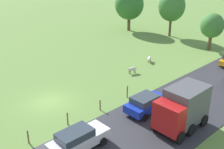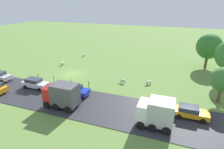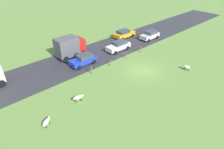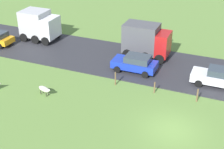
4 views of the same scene
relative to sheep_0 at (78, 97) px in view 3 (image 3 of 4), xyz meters
name	(u,v)px [view 3 (image 3 of 4)]	position (x,y,z in m)	size (l,w,h in m)	color
ground_plane	(143,71)	(-0.60, -10.88, -0.54)	(160.00, 160.00, 0.00)	olive
road_strip	(103,51)	(8.65, -10.88, -0.51)	(8.00, 80.00, 0.06)	#2D2D33
sheep_0	(78,97)	(0.00, 0.00, 0.00)	(0.73, 1.32, 0.77)	beige
sheep_1	(187,67)	(-4.77, -15.75, -0.01)	(1.29, 0.49, 0.77)	silver
sheep_3	(46,122)	(-1.04, 4.44, -0.06)	(1.01, 1.18, 0.71)	silver
fence_post_0	(141,50)	(3.80, -15.39, 0.01)	(0.12, 0.12, 1.10)	brown
fence_post_1	(126,55)	(3.80, -11.86, 0.04)	(0.12, 0.12, 1.15)	brown
fence_post_2	(110,63)	(3.80, -8.33, -0.03)	(0.12, 0.12, 1.01)	brown
fence_post_3	(92,70)	(3.80, -4.80, 0.08)	(0.12, 0.12, 1.23)	brown
truck_0	(70,47)	(10.39, -5.47, 1.32)	(2.63, 4.64, 3.41)	#B21919
car_0	(124,34)	(10.64, -18.25, 0.36)	(2.12, 4.59, 1.62)	orange
car_2	(150,35)	(6.65, -21.52, 0.36)	(2.07, 4.18, 1.62)	#B7B7BC
car_3	(83,59)	(6.85, -5.58, 0.34)	(2.11, 4.17, 1.58)	#1933B2
car_4	(119,46)	(6.97, -13.17, 0.37)	(1.96, 4.55, 1.64)	silver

